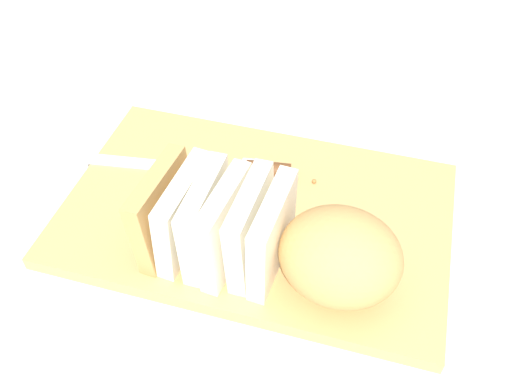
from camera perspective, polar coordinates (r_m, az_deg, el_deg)
The scene contains 7 objects.
ground_plane at distance 0.71m, azimuth -0.00°, elevation -2.70°, with size 3.00×3.00×0.00m, color silver.
cutting_board at distance 0.71m, azimuth -0.00°, elevation -2.21°, with size 0.47×0.30×0.02m, color tan.
bread_loaf at distance 0.60m, azimuth 2.31°, elevation -4.85°, with size 0.29×0.13×0.10m.
bread_knife at distance 0.73m, azimuth -1.39°, elevation 2.29°, with size 0.28×0.06×0.02m.
crumb_near_knife at distance 0.70m, azimuth -3.89°, elevation -0.94°, with size 0.01×0.01×0.01m, color #996633.
crumb_near_loaf at distance 0.67m, azimuth 1.61°, elevation -4.03°, with size 0.01×0.01×0.01m, color #996633.
crumb_stray_left at distance 0.73m, azimuth 5.91°, elevation 1.09°, with size 0.01×0.01×0.01m, color #996633.
Camera 1 is at (-0.13, 0.45, 0.53)m, focal length 39.46 mm.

